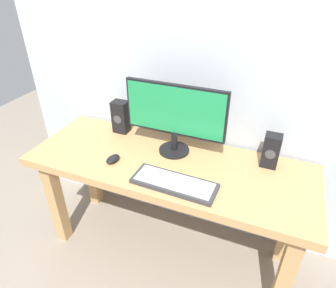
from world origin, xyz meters
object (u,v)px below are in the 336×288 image
Objects in this scene: desk at (168,177)px; keyboard_primary at (174,183)px; speaker_left at (121,117)px; monitor at (175,115)px; speaker_right at (271,151)px; mouse at (113,159)px.

desk is 3.70× the size of keyboard_primary.
monitor is at bearing -11.83° from speaker_left.
monitor reaches higher than speaker_right.
mouse is 0.36m from speaker_left.
keyboard_primary is at bearing -59.62° from desk.
monitor reaches higher than mouse.
speaker_right is (0.54, 0.06, -0.14)m from monitor.
keyboard_primary is at bearing -36.35° from speaker_left.
speaker_right reaches higher than desk.
speaker_left is at bearing 153.66° from desk.
keyboard_primary is 0.57m from speaker_right.
keyboard_primary is (0.11, -0.18, 0.12)m from desk.
mouse is (-0.29, -0.24, -0.23)m from monitor.
mouse is (-0.40, 0.06, 0.00)m from keyboard_primary.
desk is 0.24m from keyboard_primary.
speaker_right is 0.90× the size of speaker_left.
mouse is at bearing -160.02° from speaker_right.
speaker_right reaches higher than mouse.
speaker_left is at bearing 178.42° from speaker_right.
speaker_right is (0.83, 0.30, 0.08)m from mouse.
speaker_left is (-0.13, 0.33, 0.09)m from mouse.
desk is at bearing 31.61° from mouse.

